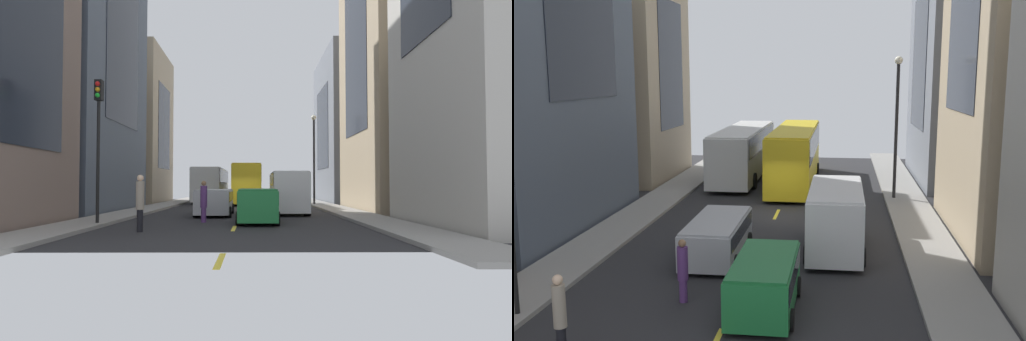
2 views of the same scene
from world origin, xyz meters
TOP-DOWN VIEW (x-y plane):
  - ground_plane at (0.00, 0.00)m, footprint 39.66×39.66m
  - sidewalk_west at (-6.70, 0.00)m, footprint 2.26×44.00m
  - sidewalk_east at (6.70, 0.00)m, footprint 2.26×44.00m
  - lane_stripe_0 at (0.00, -21.00)m, footprint 0.16×2.00m
  - lane_stripe_1 at (0.00, -14.00)m, footprint 0.16×2.00m
  - lane_stripe_2 at (0.00, -7.00)m, footprint 0.16×2.00m
  - lane_stripe_3 at (0.00, 0.00)m, footprint 0.16×2.00m
  - lane_stripe_4 at (0.00, 7.00)m, footprint 0.16×2.00m
  - lane_stripe_5 at (0.00, 14.00)m, footprint 0.16×2.00m
  - lane_stripe_6 at (0.00, 21.00)m, footprint 0.16×2.00m
  - building_west_1 at (-12.41, -3.41)m, footprint 8.85×11.92m
  - building_west_2 at (-11.58, 9.24)m, footprint 7.18×9.10m
  - building_east_1 at (11.81, -2.51)m, footprint 7.63×10.49m
  - building_east_2 at (12.39, 11.00)m, footprint 8.80×11.66m
  - city_bus_white at (-3.36, 9.88)m, footprint 2.80×12.23m
  - streetcar_yellow at (0.25, 8.12)m, footprint 2.70×12.40m
  - delivery_van_white at (2.98, -5.62)m, footprint 2.25×5.53m
  - car_silver_0 at (-1.44, -6.98)m, footprint 2.09×4.67m
  - car_green_1 at (1.00, -11.61)m, footprint 1.94×4.03m
  - pedestrian_crossing_near at (-1.57, -11.29)m, footprint 0.33×0.33m
  - pedestrian_crossing_mid at (-3.53, -15.16)m, footprint 0.32×0.32m
  - traffic_light_near_corner at (-5.97, -13.07)m, footprint 0.32×0.44m
  - streetlamp_near at (6.07, 4.05)m, footprint 0.44×0.44m

SIDE VIEW (x-z plane):
  - ground_plane at x=0.00m, z-range 0.00..0.00m
  - lane_stripe_0 at x=0.00m, z-range 0.00..0.01m
  - lane_stripe_1 at x=0.00m, z-range 0.00..0.01m
  - lane_stripe_2 at x=0.00m, z-range 0.00..0.01m
  - lane_stripe_3 at x=0.00m, z-range 0.00..0.01m
  - lane_stripe_4 at x=0.00m, z-range 0.00..0.01m
  - lane_stripe_5 at x=0.00m, z-range 0.00..0.01m
  - lane_stripe_6 at x=0.00m, z-range 0.00..0.01m
  - sidewalk_west at x=-6.70m, z-range 0.00..0.15m
  - sidewalk_east at x=6.70m, z-range 0.00..0.15m
  - car_silver_0 at x=-1.44m, z-range 0.14..1.66m
  - car_green_1 at x=1.00m, z-range 0.14..1.75m
  - pedestrian_crossing_near at x=-1.57m, z-range 0.06..2.05m
  - pedestrian_crossing_mid at x=-3.53m, z-range 0.09..2.27m
  - delivery_van_white at x=2.98m, z-range 0.22..2.80m
  - city_bus_white at x=-3.36m, z-range 0.33..3.69m
  - streetcar_yellow at x=0.25m, z-range 0.33..3.92m
  - traffic_light_near_corner at x=-5.97m, z-range 1.34..7.58m
  - streetlamp_near at x=6.07m, z-range 0.96..8.66m
  - building_west_2 at x=-11.58m, z-range 0.00..14.94m
  - building_east_2 at x=12.39m, z-range 0.00..15.25m
  - building_east_1 at x=11.81m, z-range 0.00..23.81m
  - building_west_1 at x=-12.41m, z-range 0.00..25.97m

